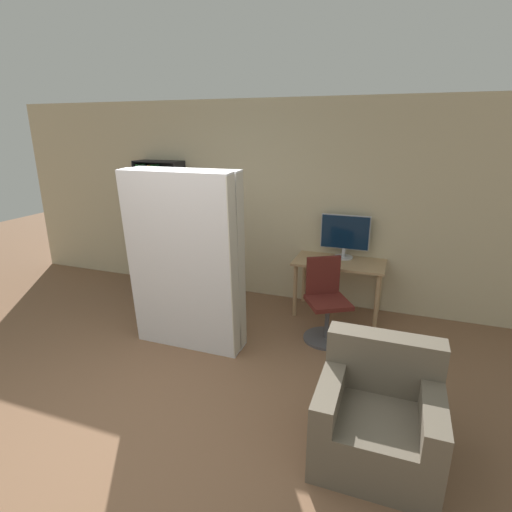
% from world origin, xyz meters
% --- Properties ---
extents(ground_plane, '(16.00, 16.00, 0.00)m').
position_xyz_m(ground_plane, '(0.00, 0.00, 0.00)').
color(ground_plane, brown).
extents(wall_back, '(8.00, 0.06, 2.70)m').
position_xyz_m(wall_back, '(0.00, 3.19, 1.35)').
color(wall_back, '#C6B793').
rests_on(wall_back, ground).
extents(desk, '(1.12, 0.60, 0.72)m').
position_xyz_m(desk, '(1.16, 2.86, 0.62)').
color(desk, tan).
rests_on(desk, ground).
extents(monitor, '(0.62, 0.24, 0.57)m').
position_xyz_m(monitor, '(1.18, 3.02, 1.03)').
color(monitor, '#B7B7BC').
rests_on(monitor, desk).
extents(office_chair, '(0.60, 0.60, 0.94)m').
position_xyz_m(office_chair, '(1.13, 2.18, 0.38)').
color(office_chair, '#4C4C51').
rests_on(office_chair, ground).
extents(bookshelf, '(0.70, 0.31, 1.89)m').
position_xyz_m(bookshelf, '(-1.59, 3.03, 0.92)').
color(bookshelf, black).
rests_on(bookshelf, ground).
extents(mattress_near, '(1.20, 0.29, 1.94)m').
position_xyz_m(mattress_near, '(-0.26, 1.43, 0.97)').
color(mattress_near, silver).
rests_on(mattress_near, ground).
extents(mattress_far, '(1.20, 0.24, 1.94)m').
position_xyz_m(mattress_far, '(-0.26, 1.62, 0.97)').
color(mattress_far, silver).
rests_on(mattress_far, ground).
extents(armchair, '(0.85, 0.80, 0.85)m').
position_xyz_m(armchair, '(1.81, 0.59, 0.32)').
color(armchair, '#665B4C').
rests_on(armchair, ground).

